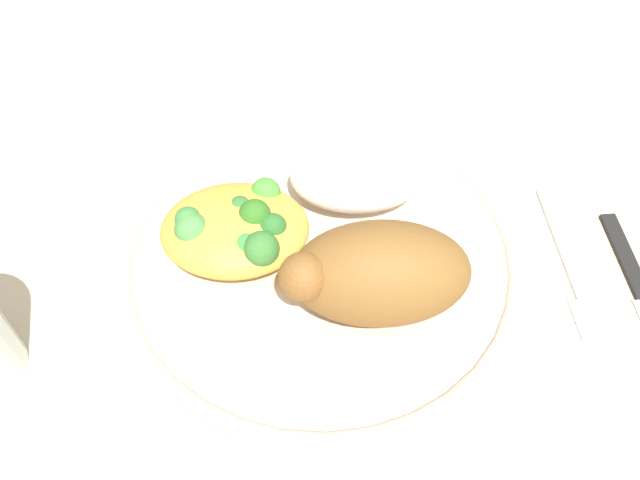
% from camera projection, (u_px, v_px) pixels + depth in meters
% --- Properties ---
extents(ground_plane, '(2.00, 2.00, 0.00)m').
position_uv_depth(ground_plane, '(320.00, 265.00, 0.51)').
color(ground_plane, '#C6B292').
extents(plate, '(0.30, 0.30, 0.02)m').
position_uv_depth(plate, '(320.00, 256.00, 0.50)').
color(plate, beige).
rests_on(plate, ground_plane).
extents(roasted_chicken, '(0.13, 0.07, 0.07)m').
position_uv_depth(roasted_chicken, '(377.00, 274.00, 0.43)').
color(roasted_chicken, brown).
rests_on(roasted_chicken, plate).
extents(rice_pile, '(0.10, 0.07, 0.04)m').
position_uv_depth(rice_pile, '(357.00, 175.00, 0.51)').
color(rice_pile, silver).
rests_on(rice_pile, plate).
extents(mac_cheese_with_broccoli, '(0.11, 0.09, 0.04)m').
position_uv_depth(mac_cheese_with_broccoli, '(236.00, 228.00, 0.48)').
color(mac_cheese_with_broccoli, gold).
rests_on(mac_cheese_with_broccoli, plate).
extents(fork, '(0.02, 0.14, 0.01)m').
position_uv_depth(fork, '(571.00, 268.00, 0.50)').
color(fork, silver).
rests_on(fork, ground_plane).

